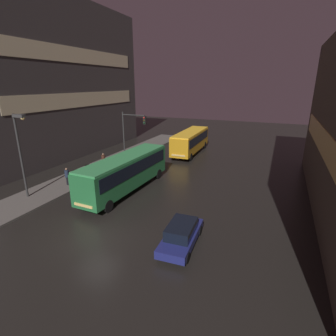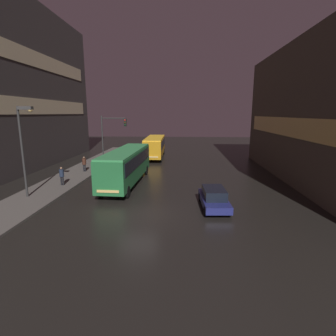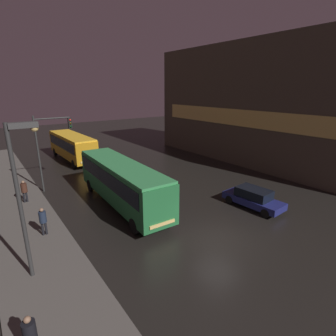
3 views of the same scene
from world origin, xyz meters
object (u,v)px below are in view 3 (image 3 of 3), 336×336
car_taxi (253,198)px  pedestrian_far (43,219)px  bus_near (121,180)px  pedestrian_near (24,189)px  bus_far (72,145)px  street_lamp_sidewalk (22,178)px  pedestrian_mid (30,333)px  traffic_light_main (50,141)px

car_taxi → pedestrian_far: pedestrian_far is taller
bus_near → pedestrian_near: size_ratio=6.54×
car_taxi → bus_far: bearing=-76.2°
street_lamp_sidewalk → pedestrian_near: bearing=84.4°
pedestrian_near → car_taxi: bearing=-39.2°
pedestrian_near → pedestrian_mid: size_ratio=1.07×
traffic_light_main → bus_near: bearing=-63.5°
pedestrian_mid → pedestrian_far: (1.97, 7.79, 0.06)m
traffic_light_main → street_lamp_sidewalk: street_lamp_sidewalk is taller
car_taxi → pedestrian_far: (-13.49, 4.77, 0.44)m
pedestrian_far → traffic_light_main: bearing=-166.5°
pedestrian_near → traffic_light_main: size_ratio=0.27×
bus_near → street_lamp_sidewalk: (-6.84, -4.81, 2.86)m
bus_far → street_lamp_sidewalk: (-7.86, -20.28, 2.97)m
bus_near → car_taxi: size_ratio=2.51×
bus_near → pedestrian_far: bearing=15.2°
bus_far → car_taxi: (6.66, -21.57, -1.19)m
pedestrian_near → pedestrian_far: pedestrian_near is taller
bus_near → traffic_light_main: size_ratio=1.76×
bus_near → pedestrian_mid: (-7.78, -9.12, -0.92)m
street_lamp_sidewalk → pedestrian_far: bearing=73.4°
car_taxi → street_lamp_sidewalk: street_lamp_sidewalk is taller
car_taxi → pedestrian_far: size_ratio=2.62×
car_taxi → pedestrian_mid: pedestrian_mid is taller
pedestrian_mid → traffic_light_main: (4.51, 15.66, 3.21)m
pedestrian_near → traffic_light_main: 4.56m
bus_near → street_lamp_sidewalk: 8.84m
bus_near → car_taxi: (7.68, -6.10, -1.29)m
pedestrian_mid → bus_far: bearing=179.6°
traffic_light_main → pedestrian_near: bearing=-143.5°
bus_far → pedestrian_far: size_ratio=5.99×
traffic_light_main → pedestrian_far: bearing=-107.9°
pedestrian_far → traffic_light_main: (2.54, 7.87, 3.15)m
car_taxi → bus_near: bearing=-41.8°
bus_far → pedestrian_mid: size_ratio=6.34×
pedestrian_far → street_lamp_sidewalk: (-1.03, -3.48, 3.72)m
car_taxi → street_lamp_sidewalk: bearing=-8.4°
bus_far → pedestrian_far: 18.15m
pedestrian_near → street_lamp_sidewalk: 10.12m
pedestrian_near → traffic_light_main: (2.66, 1.97, 3.13)m
traffic_light_main → bus_far: bearing=64.4°
bus_far → pedestrian_far: (-6.83, -16.80, -0.75)m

